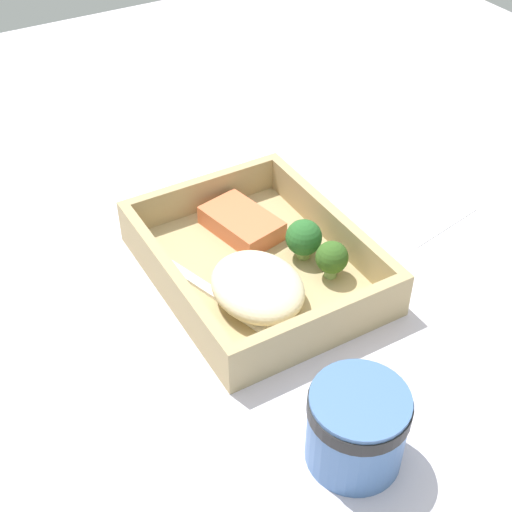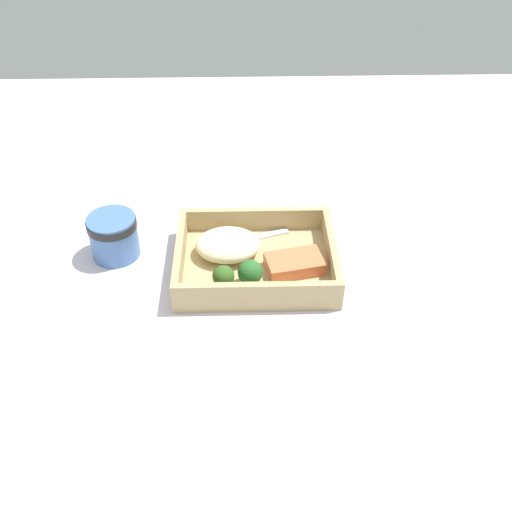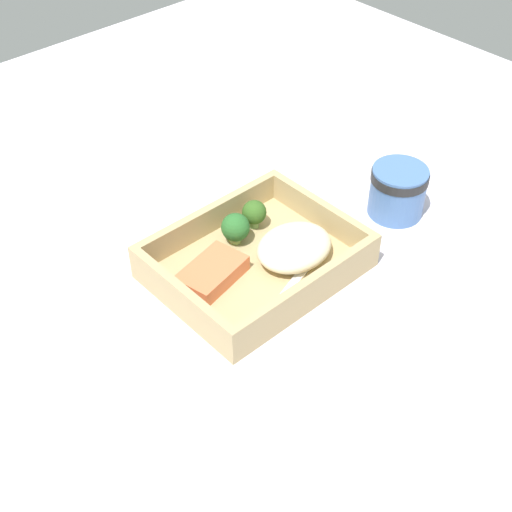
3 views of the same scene
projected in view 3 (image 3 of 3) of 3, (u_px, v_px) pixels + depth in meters
The scene contains 10 objects.
ground_plane at pixel (256, 276), 98.03cm from camera, with size 160.00×160.00×2.00cm, color silver.
takeout_tray at pixel (256, 267), 96.96cm from camera, with size 26.44×20.87×1.20cm, color tan.
tray_rim at pixel (256, 253), 95.20cm from camera, with size 26.44×20.87×4.10cm.
salmon_fillet at pixel (212, 273), 93.59cm from camera, with size 9.18×5.65×2.28cm, color #E97246.
mashed_potatoes at pixel (294, 247), 96.22cm from camera, with size 11.01×9.03×3.92cm, color beige.
broccoli_floret_1 at pixel (254, 213), 100.97cm from camera, with size 3.51×3.51×4.34cm.
broccoli_floret_2 at pixel (235, 228), 98.36cm from camera, with size 4.01×4.01×4.65cm.
fork at pixel (298, 277), 94.41cm from camera, with size 15.54×6.42×0.44cm.
paper_cup at pixel (398, 189), 104.21cm from camera, with size 8.41×8.41×7.66cm.
receipt_slip at pixel (152, 197), 109.67cm from camera, with size 9.94×11.44×0.24cm, color white.
Camera 3 is at (-48.11, -52.66, 66.30)cm, focal length 50.00 mm.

